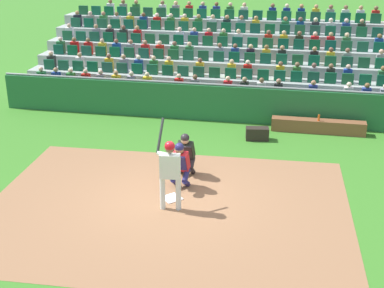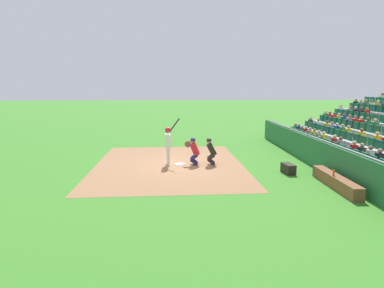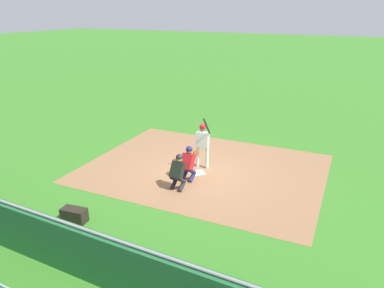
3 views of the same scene
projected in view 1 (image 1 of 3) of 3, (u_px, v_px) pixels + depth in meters
name	position (u px, v px, depth m)	size (l,w,h in m)	color
ground_plane	(172.00, 199.00, 13.67)	(160.00, 160.00, 0.00)	#377A25
infield_dirt_patch	(167.00, 208.00, 13.22)	(8.83, 6.77, 0.01)	#926746
home_plate_marker	(172.00, 198.00, 13.67)	(0.44, 0.44, 0.02)	white
batter_at_plate	(170.00, 167.00, 12.77)	(0.60, 0.69, 2.16)	silver
catcher_crouching	(180.00, 162.00, 13.99)	(0.49, 0.72, 1.29)	navy
home_plate_umpire	(186.00, 152.00, 14.72)	(0.48, 0.50, 1.27)	#272226
dugout_wall	(211.00, 103.00, 19.05)	(15.54, 0.24, 1.35)	#226335
dugout_bench	(318.00, 126.00, 18.04)	(3.08, 0.40, 0.44)	brown
water_bottle_on_bench	(319.00, 118.00, 17.83)	(0.07, 0.07, 0.21)	#D7541C
equipment_duffel_bag	(257.00, 134.00, 17.42)	(0.73, 0.36, 0.41)	black
bleacher_stand	(231.00, 61.00, 23.71)	(16.37, 6.21, 3.23)	#97A49F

